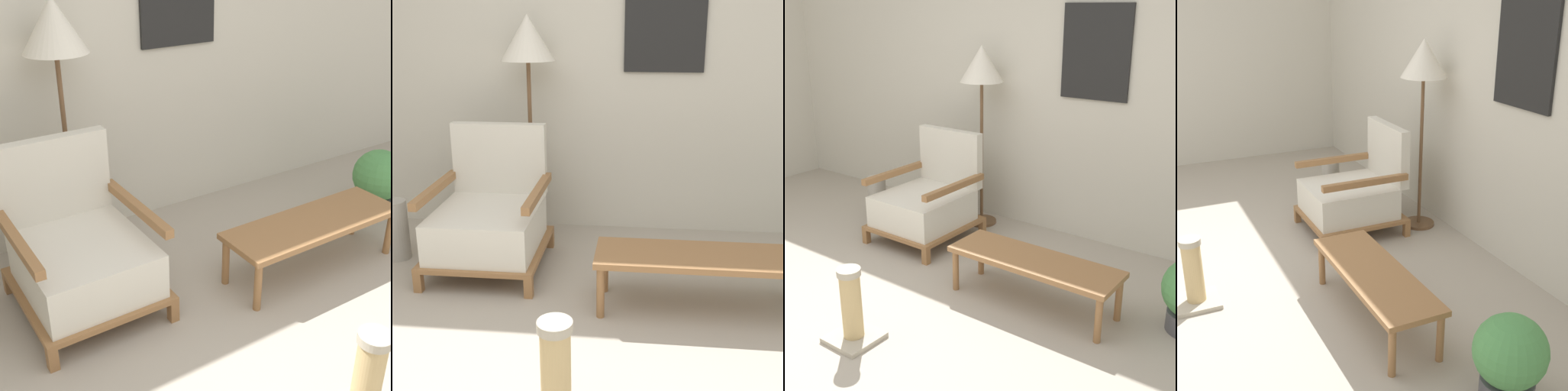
{
  "view_description": "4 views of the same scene",
  "coord_description": "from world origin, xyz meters",
  "views": [
    {
      "loc": [
        -1.25,
        -0.8,
        1.9
      ],
      "look_at": [
        0.24,
        1.5,
        0.55
      ],
      "focal_mm": 50.0,
      "sensor_mm": 36.0,
      "label": 1
    },
    {
      "loc": [
        0.57,
        -1.56,
        1.57
      ],
      "look_at": [
        0.24,
        1.5,
        0.55
      ],
      "focal_mm": 50.0,
      "sensor_mm": 36.0,
      "label": 2
    },
    {
      "loc": [
        2.51,
        -1.58,
        1.89
      ],
      "look_at": [
        0.24,
        1.5,
        0.55
      ],
      "focal_mm": 50.0,
      "sensor_mm": 36.0,
      "label": 3
    },
    {
      "loc": [
        3.54,
        -0.05,
        1.96
      ],
      "look_at": [
        0.24,
        1.5,
        0.55
      ],
      "focal_mm": 50.0,
      "sensor_mm": 36.0,
      "label": 4
    }
  ],
  "objects": [
    {
      "name": "scratching_post",
      "position": [
        0.25,
        0.21,
        0.19
      ],
      "size": [
        0.29,
        0.29,
        0.47
      ],
      "color": "#B2A893",
      "rests_on": "ground_plane"
    },
    {
      "name": "wall_back",
      "position": [
        0.01,
        2.44,
        1.35
      ],
      "size": [
        8.0,
        0.09,
        2.7
      ],
      "color": "beige",
      "rests_on": "ground_plane"
    },
    {
      "name": "coffee_table",
      "position": [
        0.89,
        1.2,
        0.29
      ],
      "size": [
        1.15,
        0.38,
        0.33
      ],
      "color": "olive",
      "rests_on": "ground_plane"
    },
    {
      "name": "floor_lamp",
      "position": [
        -0.24,
        2.17,
        1.35
      ],
      "size": [
        0.37,
        0.37,
        1.58
      ],
      "color": "brown",
      "rests_on": "ground_plane"
    },
    {
      "name": "potted_plant",
      "position": [
        1.83,
        1.5,
        0.25
      ],
      "size": [
        0.38,
        0.38,
        0.48
      ],
      "color": "#4C4C51",
      "rests_on": "ground_plane"
    },
    {
      "name": "armchair",
      "position": [
        -0.41,
        1.63,
        0.33
      ],
      "size": [
        0.72,
        0.78,
        0.89
      ],
      "color": "olive",
      "rests_on": "ground_plane"
    },
    {
      "name": "vase",
      "position": [
        -1.08,
        1.67,
        0.2
      ],
      "size": [
        0.17,
        0.17,
        0.41
      ],
      "primitive_type": "cylinder",
      "color": "#9E998E",
      "rests_on": "ground_plane"
    }
  ]
}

